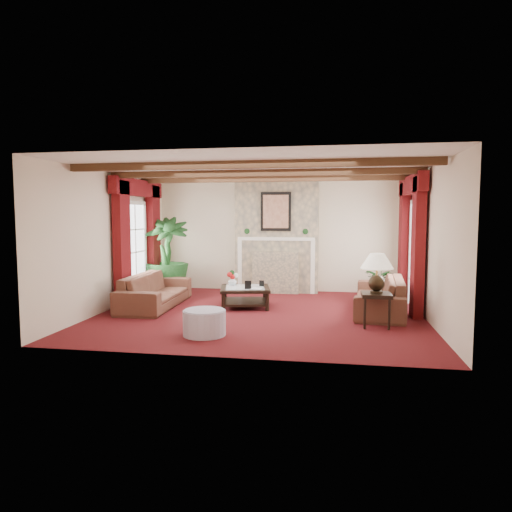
% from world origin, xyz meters
% --- Properties ---
extents(floor, '(6.00, 6.00, 0.00)m').
position_xyz_m(floor, '(0.00, 0.00, 0.00)').
color(floor, '#4F0E10').
rests_on(floor, ground).
extents(ceiling, '(6.00, 6.00, 0.00)m').
position_xyz_m(ceiling, '(0.00, 0.00, 2.70)').
color(ceiling, white).
rests_on(ceiling, floor).
extents(back_wall, '(6.00, 0.02, 2.70)m').
position_xyz_m(back_wall, '(0.00, 2.75, 1.35)').
color(back_wall, beige).
rests_on(back_wall, ground).
extents(left_wall, '(0.02, 5.50, 2.70)m').
position_xyz_m(left_wall, '(-3.00, 0.00, 1.35)').
color(left_wall, beige).
rests_on(left_wall, ground).
extents(right_wall, '(0.02, 5.50, 2.70)m').
position_xyz_m(right_wall, '(3.00, 0.00, 1.35)').
color(right_wall, beige).
rests_on(right_wall, ground).
extents(ceiling_beams, '(6.00, 3.00, 0.12)m').
position_xyz_m(ceiling_beams, '(0.00, 0.00, 2.64)').
color(ceiling_beams, '#322010').
rests_on(ceiling_beams, ceiling).
extents(fireplace, '(2.00, 0.52, 2.70)m').
position_xyz_m(fireplace, '(0.00, 2.55, 2.70)').
color(fireplace, tan).
rests_on(fireplace, ground).
extents(french_door_left, '(0.10, 1.10, 2.16)m').
position_xyz_m(french_door_left, '(-2.97, 1.00, 2.13)').
color(french_door_left, white).
rests_on(french_door_left, ground).
extents(french_door_right, '(0.10, 1.10, 2.16)m').
position_xyz_m(french_door_right, '(2.97, 1.00, 2.13)').
color(french_door_right, white).
rests_on(french_door_right, ground).
extents(curtains_left, '(0.20, 2.40, 2.55)m').
position_xyz_m(curtains_left, '(-2.86, 1.00, 2.55)').
color(curtains_left, '#4C0A0F').
rests_on(curtains_left, ground).
extents(curtains_right, '(0.20, 2.40, 2.55)m').
position_xyz_m(curtains_right, '(2.86, 1.00, 2.55)').
color(curtains_right, '#4C0A0F').
rests_on(curtains_right, ground).
extents(sofa_left, '(2.31, 0.80, 0.89)m').
position_xyz_m(sofa_left, '(-2.23, 0.31, 0.44)').
color(sofa_left, '#390F15').
rests_on(sofa_left, ground).
extents(sofa_right, '(2.39, 1.08, 0.89)m').
position_xyz_m(sofa_right, '(2.24, 0.51, 0.44)').
color(sofa_right, '#390F15').
rests_on(sofa_right, ground).
extents(potted_palm, '(2.17, 2.47, 1.02)m').
position_xyz_m(potted_palm, '(-2.51, 1.71, 0.51)').
color(potted_palm, black).
rests_on(potted_palm, ground).
extents(small_plant, '(1.49, 1.49, 0.62)m').
position_xyz_m(small_plant, '(2.43, 1.93, 0.31)').
color(small_plant, black).
rests_on(small_plant, ground).
extents(coffee_table, '(1.15, 1.15, 0.40)m').
position_xyz_m(coffee_table, '(-0.41, 0.58, 0.20)').
color(coffee_table, black).
rests_on(coffee_table, ground).
extents(side_table, '(0.59, 0.59, 0.57)m').
position_xyz_m(side_table, '(2.06, -0.71, 0.29)').
color(side_table, black).
rests_on(side_table, ground).
extents(ottoman, '(0.66, 0.66, 0.39)m').
position_xyz_m(ottoman, '(-0.62, -1.70, 0.19)').
color(ottoman, '#9A94A8').
rests_on(ottoman, ground).
extents(table_lamp, '(0.54, 0.54, 0.68)m').
position_xyz_m(table_lamp, '(2.06, -0.71, 0.91)').
color(table_lamp, black).
rests_on(table_lamp, side_table).
extents(flower_vase, '(0.32, 0.32, 0.18)m').
position_xyz_m(flower_vase, '(-0.72, 0.79, 0.49)').
color(flower_vase, silver).
rests_on(flower_vase, coffee_table).
extents(book, '(0.21, 0.05, 0.28)m').
position_xyz_m(book, '(-0.24, 0.35, 0.54)').
color(book, black).
rests_on(book, coffee_table).
extents(photo_frame_a, '(0.13, 0.05, 0.17)m').
position_xyz_m(photo_frame_a, '(-0.30, 0.34, 0.49)').
color(photo_frame_a, black).
rests_on(photo_frame_a, coffee_table).
extents(photo_frame_b, '(0.10, 0.04, 0.13)m').
position_xyz_m(photo_frame_b, '(-0.09, 0.72, 0.46)').
color(photo_frame_b, black).
rests_on(photo_frame_b, coffee_table).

